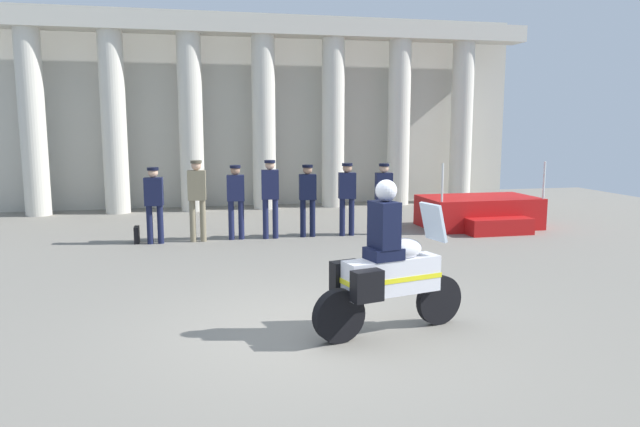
# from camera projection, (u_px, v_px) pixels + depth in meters

# --- Properties ---
(ground_plane) EXTENTS (28.00, 28.00, 0.00)m
(ground_plane) POSITION_uv_depth(u_px,v_px,m) (310.00, 329.00, 7.43)
(ground_plane) COLOR gray
(colonnade_backdrop) EXTENTS (16.63, 1.54, 5.89)m
(colonnade_backdrop) POSITION_uv_depth(u_px,v_px,m) (261.00, 104.00, 18.09)
(colonnade_backdrop) COLOR beige
(colonnade_backdrop) RESTS_ON ground_plane
(reviewing_stand) EXTENTS (2.78, 2.11, 1.66)m
(reviewing_stand) POSITION_uv_depth(u_px,v_px,m) (480.00, 213.00, 14.66)
(reviewing_stand) COLOR #B71414
(reviewing_stand) RESTS_ON ground_plane
(officer_in_row_0) EXTENTS (0.40, 0.26, 1.64)m
(officer_in_row_0) POSITION_uv_depth(u_px,v_px,m) (154.00, 199.00, 12.59)
(officer_in_row_0) COLOR #141938
(officer_in_row_0) RESTS_ON ground_plane
(officer_in_row_1) EXTENTS (0.40, 0.26, 1.77)m
(officer_in_row_1) POSITION_uv_depth(u_px,v_px,m) (197.00, 194.00, 12.80)
(officer_in_row_1) COLOR #7A7056
(officer_in_row_1) RESTS_ON ground_plane
(officer_in_row_2) EXTENTS (0.40, 0.26, 1.65)m
(officer_in_row_2) POSITION_uv_depth(u_px,v_px,m) (236.00, 196.00, 13.06)
(officer_in_row_2) COLOR #191E42
(officer_in_row_2) RESTS_ON ground_plane
(officer_in_row_3) EXTENTS (0.40, 0.26, 1.76)m
(officer_in_row_3) POSITION_uv_depth(u_px,v_px,m) (270.00, 193.00, 13.15)
(officer_in_row_3) COLOR #191E42
(officer_in_row_3) RESTS_ON ground_plane
(officer_in_row_4) EXTENTS (0.40, 0.26, 1.64)m
(officer_in_row_4) POSITION_uv_depth(u_px,v_px,m) (308.00, 195.00, 13.36)
(officer_in_row_4) COLOR black
(officer_in_row_4) RESTS_ON ground_plane
(officer_in_row_5) EXTENTS (0.40, 0.26, 1.67)m
(officer_in_row_5) POSITION_uv_depth(u_px,v_px,m) (347.00, 193.00, 13.51)
(officer_in_row_5) COLOR #141938
(officer_in_row_5) RESTS_ON ground_plane
(officer_in_row_6) EXTENTS (0.40, 0.26, 1.65)m
(officer_in_row_6) POSITION_uv_depth(u_px,v_px,m) (384.00, 193.00, 13.66)
(officer_in_row_6) COLOR #141938
(officer_in_row_6) RESTS_ON ground_plane
(motorcycle_with_rider) EXTENTS (2.06, 0.85, 1.90)m
(motorcycle_with_rider) POSITION_uv_depth(u_px,v_px,m) (387.00, 270.00, 7.16)
(motorcycle_with_rider) COLOR black
(motorcycle_with_rider) RESTS_ON ground_plane
(briefcase_on_ground) EXTENTS (0.10, 0.32, 0.36)m
(briefcase_on_ground) POSITION_uv_depth(u_px,v_px,m) (137.00, 235.00, 12.77)
(briefcase_on_ground) COLOR black
(briefcase_on_ground) RESTS_ON ground_plane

